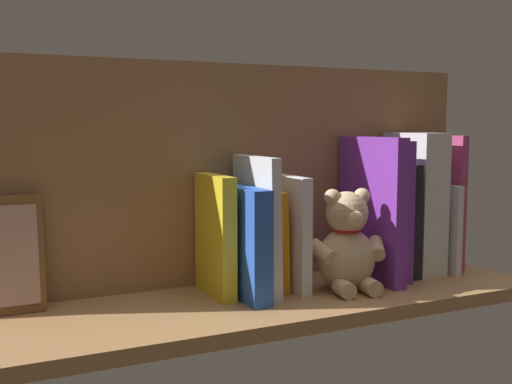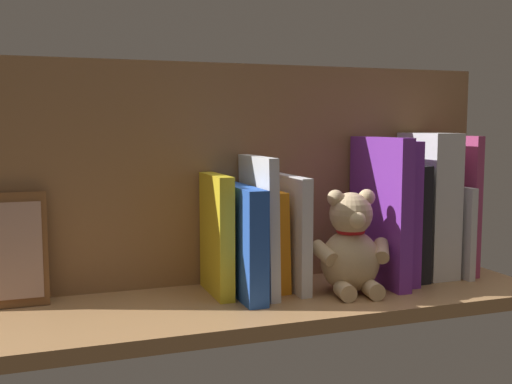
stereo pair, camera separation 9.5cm
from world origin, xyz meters
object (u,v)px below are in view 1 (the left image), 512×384
at_px(picture_frame_leaning, 7,255).
at_px(teddy_bear, 347,246).
at_px(book_0, 440,202).
at_px(dictionary_thick_white, 414,202).

bearing_deg(picture_frame_leaning, teddy_bear, 168.54).
bearing_deg(book_0, teddy_bear, 14.28).
height_order(book_0, dictionary_thick_white, dictionary_thick_white).
relative_size(book_0, dictionary_thick_white, 0.98).
bearing_deg(dictionary_thick_white, teddy_bear, 18.36).
bearing_deg(teddy_bear, dictionary_thick_white, -152.66).
height_order(book_0, teddy_bear, book_0).
height_order(dictionary_thick_white, picture_frame_leaning, dictionary_thick_white).
height_order(dictionary_thick_white, teddy_bear, dictionary_thick_white).
bearing_deg(picture_frame_leaning, dictionary_thick_white, 176.64).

